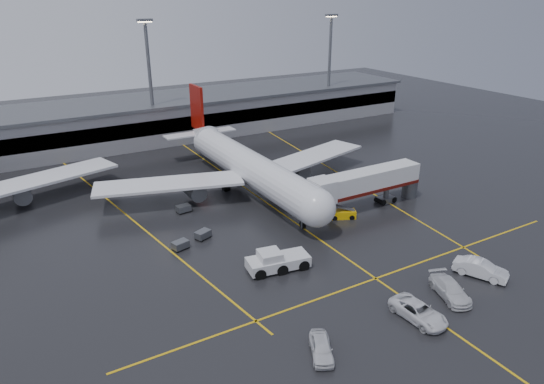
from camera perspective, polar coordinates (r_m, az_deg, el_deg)
ground at (r=73.34m, az=0.56°, el=-2.09°), size 220.00×220.00×0.00m
apron_line_centre at (r=73.34m, az=0.56°, el=-2.08°), size 0.25×90.00×0.02m
apron_line_stop at (r=57.76m, az=11.96°, el=-9.80°), size 60.00×0.25×0.02m
apron_line_left at (r=75.20m, az=-16.70°, el=-2.44°), size 9.99×69.35×0.02m
apron_line_right at (r=90.47m, az=7.14°, el=2.54°), size 7.57×69.64×0.02m
terminal at (r=113.74m, az=-12.02°, el=8.57°), size 122.00×19.00×8.60m
light_mast_mid at (r=104.81m, az=-14.02°, el=12.94°), size 3.00×1.20×25.45m
light_mast_right at (r=125.08m, az=6.71°, el=14.83°), size 3.00×1.20×25.45m
main_airliner at (r=79.69m, az=-3.00°, el=3.16°), size 48.80×45.60×14.10m
jet_bridge at (r=73.89m, az=10.92°, el=0.98°), size 19.90×3.40×6.05m
pushback_tractor at (r=57.76m, az=0.51°, el=-8.08°), size 7.65×4.14×2.60m
belt_loader at (r=71.29m, az=8.17°, el=-2.56°), size 4.06×3.00×2.37m
service_van_a at (r=51.98m, az=16.67°, el=-13.19°), size 3.15×6.26×1.70m
service_van_b at (r=56.40m, az=20.00°, el=-10.59°), size 4.24×6.45×1.74m
service_van_c at (r=61.26m, az=23.09°, el=-8.22°), size 4.40×6.23×1.95m
service_van_d at (r=46.04m, az=5.76°, el=-17.56°), size 3.78×4.97×1.58m
baggage_cart_a at (r=65.40m, az=-8.05°, el=-4.88°), size 2.34×1.96×1.12m
baggage_cart_b at (r=63.29m, az=-10.61°, el=-6.03°), size 2.26×1.76×1.12m
baggage_cart_c at (r=73.47m, az=-10.26°, el=-1.89°), size 2.12×1.49×1.12m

